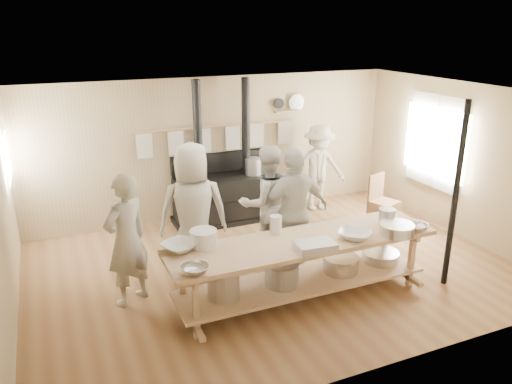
% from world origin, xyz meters
% --- Properties ---
extents(ground, '(7.00, 7.00, 0.00)m').
position_xyz_m(ground, '(0.00, 0.00, 0.00)').
color(ground, brown).
rests_on(ground, ground).
extents(room_shell, '(7.00, 7.00, 7.00)m').
position_xyz_m(room_shell, '(0.00, 0.00, 1.62)').
color(room_shell, tan).
rests_on(room_shell, ground).
extents(window_right, '(0.09, 1.50, 1.65)m').
position_xyz_m(window_right, '(3.47, 0.60, 1.50)').
color(window_right, beige).
rests_on(window_right, ground).
extents(left_opening, '(0.00, 0.90, 0.90)m').
position_xyz_m(left_opening, '(-3.45, 2.00, 1.60)').
color(left_opening, white).
rests_on(left_opening, ground).
extents(stove, '(1.90, 0.75, 2.60)m').
position_xyz_m(stove, '(-0.01, 2.12, 0.52)').
color(stove, black).
rests_on(stove, ground).
extents(towel_rail, '(3.00, 0.04, 0.47)m').
position_xyz_m(towel_rail, '(0.00, 2.40, 1.56)').
color(towel_rail, '#A17F5C').
rests_on(towel_rail, ground).
extents(back_wall_shelf, '(0.63, 0.14, 0.32)m').
position_xyz_m(back_wall_shelf, '(1.46, 2.43, 2.00)').
color(back_wall_shelf, '#A17F5C').
rests_on(back_wall_shelf, ground).
extents(prep_table, '(3.60, 0.90, 0.85)m').
position_xyz_m(prep_table, '(-0.01, -0.90, 0.52)').
color(prep_table, '#A17F5C').
rests_on(prep_table, ground).
extents(support_post, '(0.08, 0.08, 2.60)m').
position_xyz_m(support_post, '(2.05, -1.35, 1.30)').
color(support_post, black).
rests_on(support_post, ground).
extents(cook_far_left, '(0.77, 0.69, 1.76)m').
position_xyz_m(cook_far_left, '(-2.11, -0.08, 0.88)').
color(cook_far_left, beige).
rests_on(cook_far_left, ground).
extents(cook_left, '(0.88, 0.69, 1.80)m').
position_xyz_m(cook_left, '(0.07, 0.41, 0.90)').
color(cook_left, beige).
rests_on(cook_left, ground).
extents(cook_center, '(1.07, 0.80, 1.98)m').
position_xyz_m(cook_center, '(-1.12, 0.25, 0.99)').
color(cook_center, beige).
rests_on(cook_center, ground).
extents(cook_right, '(1.13, 0.53, 1.87)m').
position_xyz_m(cook_right, '(0.25, -0.17, 0.94)').
color(cook_right, beige).
rests_on(cook_right, ground).
extents(cook_by_window, '(1.17, 0.77, 1.69)m').
position_xyz_m(cook_by_window, '(1.88, 1.95, 0.84)').
color(cook_by_window, beige).
rests_on(cook_by_window, ground).
extents(chair, '(0.56, 0.56, 0.94)m').
position_xyz_m(chair, '(2.54, 0.75, 0.28)').
color(chair, brown).
rests_on(chair, ground).
extents(bowl_white_a, '(0.54, 0.54, 0.10)m').
position_xyz_m(bowl_white_a, '(-1.55, -0.57, 0.90)').
color(bowl_white_a, white).
rests_on(bowl_white_a, prep_table).
extents(bowl_steel_a, '(0.45, 0.45, 0.10)m').
position_xyz_m(bowl_steel_a, '(-1.55, -1.23, 0.90)').
color(bowl_steel_a, silver).
rests_on(bowl_steel_a, prep_table).
extents(bowl_white_b, '(0.60, 0.60, 0.10)m').
position_xyz_m(bowl_white_b, '(0.64, -1.12, 0.90)').
color(bowl_white_b, white).
rests_on(bowl_white_b, prep_table).
extents(bowl_steel_b, '(0.41, 0.41, 0.10)m').
position_xyz_m(bowl_steel_b, '(1.55, -1.23, 0.90)').
color(bowl_steel_b, silver).
rests_on(bowl_steel_b, prep_table).
extents(roasting_pan, '(0.51, 0.36, 0.11)m').
position_xyz_m(roasting_pan, '(-0.02, -1.23, 0.90)').
color(roasting_pan, '#B2B2B7').
rests_on(roasting_pan, prep_table).
extents(mixing_bowl_large, '(0.57, 0.57, 0.15)m').
position_xyz_m(mixing_bowl_large, '(1.22, -1.23, 0.92)').
color(mixing_bowl_large, silver).
rests_on(mixing_bowl_large, prep_table).
extents(bucket_galv, '(0.28, 0.28, 0.21)m').
position_xyz_m(bucket_galv, '(1.34, -0.86, 0.96)').
color(bucket_galv, gray).
rests_on(bucket_galv, prep_table).
extents(deep_bowl_enamel, '(0.42, 0.42, 0.21)m').
position_xyz_m(deep_bowl_enamel, '(-1.24, -0.57, 0.96)').
color(deep_bowl_enamel, white).
rests_on(deep_bowl_enamel, prep_table).
extents(pitcher, '(0.17, 0.17, 0.25)m').
position_xyz_m(pitcher, '(-0.24, -0.57, 0.97)').
color(pitcher, white).
rests_on(pitcher, prep_table).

